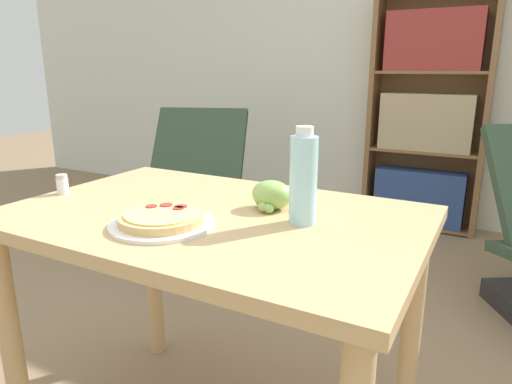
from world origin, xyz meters
name	(u,v)px	position (x,y,z in m)	size (l,w,h in m)	color
wall_back	(410,46)	(0.00, 2.62, 1.30)	(8.00, 0.05, 2.60)	silver
dining_table	(213,254)	(0.00, 0.01, 0.65)	(1.12, 0.73, 0.77)	tan
pizza_on_plate	(162,220)	(-0.04, -0.14, 0.78)	(0.26, 0.26, 0.04)	white
grape_bunch	(271,195)	(0.13, 0.12, 0.81)	(0.11, 0.10, 0.08)	#93BC5B
drink_bottle	(303,179)	(0.25, 0.05, 0.88)	(0.07, 0.07, 0.24)	#A3DBEA
salt_shaker	(62,184)	(-0.51, -0.05, 0.80)	(0.04, 0.04, 0.06)	white
lounge_chair_near	(192,203)	(-1.08, 1.38, 0.29)	(0.82, 0.93, 0.88)	black
bookshelf	(427,119)	(0.18, 2.48, 0.80)	(0.80, 0.24, 1.69)	brown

